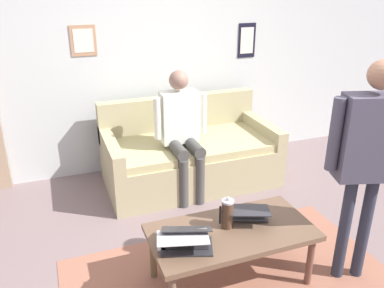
# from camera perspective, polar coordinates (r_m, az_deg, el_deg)

# --- Properties ---
(ground_plane) EXTENTS (7.68, 7.68, 0.00)m
(ground_plane) POSITION_cam_1_polar(r_m,az_deg,el_deg) (3.20, 4.85, -18.43)
(ground_plane) COLOR slate
(area_rug) EXTENTS (2.42, 1.53, 0.01)m
(area_rug) POSITION_cam_1_polar(r_m,az_deg,el_deg) (3.11, 6.24, -19.80)
(area_rug) COLOR #925C48
(area_rug) RESTS_ON ground_plane
(back_wall) EXTENTS (7.04, 0.11, 2.70)m
(back_wall) POSITION_cam_1_polar(r_m,az_deg,el_deg) (4.55, -6.61, 13.08)
(back_wall) COLOR silver
(back_wall) RESTS_ON ground_plane
(couch) EXTENTS (1.81, 0.95, 0.88)m
(couch) POSITION_cam_1_polar(r_m,az_deg,el_deg) (4.37, -0.42, -1.59)
(couch) COLOR tan
(couch) RESTS_ON ground_plane
(coffee_table) EXTENTS (1.17, 0.60, 0.44)m
(coffee_table) POSITION_cam_1_polar(r_m,az_deg,el_deg) (2.93, 5.68, -12.91)
(coffee_table) COLOR brown
(coffee_table) RESTS_ON ground_plane
(laptop_left) EXTENTS (0.38, 0.40, 0.12)m
(laptop_left) POSITION_cam_1_polar(r_m,az_deg,el_deg) (3.03, 8.02, -9.71)
(laptop_left) COLOR #28282D
(laptop_left) RESTS_ON coffee_table
(laptop_center) EXTENTS (0.40, 0.35, 0.14)m
(laptop_center) POSITION_cam_1_polar(r_m,az_deg,el_deg) (2.73, -0.75, -13.62)
(laptop_center) COLOR #28282D
(laptop_center) RESTS_ON coffee_table
(laptop_right) EXTENTS (0.40, 0.38, 0.12)m
(laptop_right) POSITION_cam_1_polar(r_m,az_deg,el_deg) (2.73, -1.40, -13.49)
(laptop_right) COLOR silver
(laptop_right) RESTS_ON coffee_table
(french_press) EXTENTS (0.11, 0.09, 0.25)m
(french_press) POSITION_cam_1_polar(r_m,az_deg,el_deg) (2.87, 5.11, -9.87)
(french_press) COLOR #4C3323
(french_press) RESTS_ON coffee_table
(person_standing) EXTENTS (0.57, 0.29, 1.64)m
(person_standing) POSITION_cam_1_polar(r_m,az_deg,el_deg) (2.90, 24.03, -0.56)
(person_standing) COLOR #2A2D3C
(person_standing) RESTS_ON ground_plane
(person_seated) EXTENTS (0.55, 0.51, 1.28)m
(person_seated) POSITION_cam_1_polar(r_m,az_deg,el_deg) (3.96, -1.46, 2.43)
(person_seated) COLOR #42413F
(person_seated) RESTS_ON ground_plane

